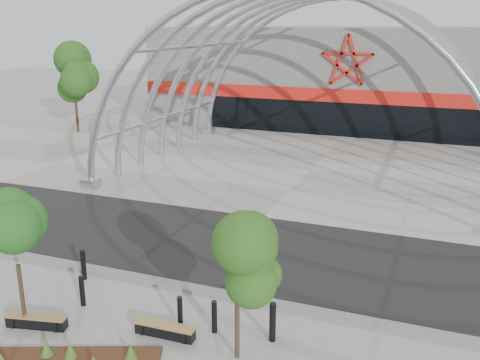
# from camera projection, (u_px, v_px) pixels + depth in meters

# --- Properties ---
(ground) EXTENTS (140.00, 140.00, 0.00)m
(ground) POSITION_uv_depth(u_px,v_px,m) (196.00, 287.00, 17.69)
(ground) COLOR gray
(ground) RESTS_ON ground
(road) EXTENTS (140.00, 7.00, 0.02)m
(road) POSITION_uv_depth(u_px,v_px,m) (235.00, 247.00, 20.82)
(road) COLOR black
(road) RESTS_ON ground
(forecourt) EXTENTS (60.00, 17.00, 0.04)m
(forecourt) POSITION_uv_depth(u_px,v_px,m) (310.00, 170.00, 31.54)
(forecourt) COLOR #9C978E
(forecourt) RESTS_ON ground
(kerb) EXTENTS (60.00, 0.50, 0.12)m
(kerb) POSITION_uv_depth(u_px,v_px,m) (193.00, 289.00, 17.45)
(kerb) COLOR slate
(kerb) RESTS_ON ground
(arena_building) EXTENTS (34.00, 15.24, 8.00)m
(arena_building) POSITION_uv_depth(u_px,v_px,m) (362.00, 75.00, 46.46)
(arena_building) COLOR slate
(arena_building) RESTS_ON ground
(vault_canopy) EXTENTS (20.80, 15.80, 20.36)m
(vault_canopy) POSITION_uv_depth(u_px,v_px,m) (310.00, 170.00, 31.54)
(vault_canopy) COLOR #A1A6AD
(vault_canopy) RESTS_ON ground
(street_tree_0) EXTENTS (1.66, 1.66, 3.78)m
(street_tree_0) POSITION_uv_depth(u_px,v_px,m) (15.00, 239.00, 14.65)
(street_tree_0) COLOR black
(street_tree_0) RESTS_ON ground
(street_tree_1) EXTENTS (1.61, 1.61, 3.81)m
(street_tree_1) POSITION_uv_depth(u_px,v_px,m) (237.00, 261.00, 13.23)
(street_tree_1) COLOR #2E2517
(street_tree_1) RESTS_ON ground
(bench_0) EXTENTS (1.85, 0.77, 0.38)m
(bench_0) POSITION_uv_depth(u_px,v_px,m) (37.00, 321.00, 15.32)
(bench_0) COLOR black
(bench_0) RESTS_ON ground
(bench_1) EXTENTS (1.79, 0.45, 0.37)m
(bench_1) POSITION_uv_depth(u_px,v_px,m) (165.00, 330.00, 14.88)
(bench_1) COLOR black
(bench_1) RESTS_ON ground
(bollard_0) EXTENTS (0.16, 0.16, 0.99)m
(bollard_0) POSITION_uv_depth(u_px,v_px,m) (82.00, 291.00, 16.42)
(bollard_0) COLOR black
(bollard_0) RESTS_ON ground
(bollard_1) EXTENTS (0.17, 0.17, 1.07)m
(bollard_1) POSITION_uv_depth(u_px,v_px,m) (83.00, 265.00, 18.10)
(bollard_1) COLOR black
(bollard_1) RESTS_ON ground
(bollard_2) EXTENTS (0.15, 0.15, 0.94)m
(bollard_2) POSITION_uv_depth(u_px,v_px,m) (180.00, 312.00, 15.29)
(bollard_2) COLOR black
(bollard_2) RESTS_ON ground
(bollard_3) EXTENTS (0.16, 0.16, 0.97)m
(bollard_3) POSITION_uv_depth(u_px,v_px,m) (214.00, 317.00, 15.00)
(bollard_3) COLOR black
(bollard_3) RESTS_ON ground
(bollard_4) EXTENTS (0.18, 0.18, 1.15)m
(bollard_4) POSITION_uv_depth(u_px,v_px,m) (273.00, 322.00, 14.57)
(bollard_4) COLOR black
(bollard_4) RESTS_ON ground
(bg_tree_0) EXTENTS (3.00, 3.00, 6.45)m
(bg_tree_0) POSITION_uv_depth(u_px,v_px,m) (73.00, 73.00, 41.18)
(bg_tree_0) COLOR black
(bg_tree_0) RESTS_ON ground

